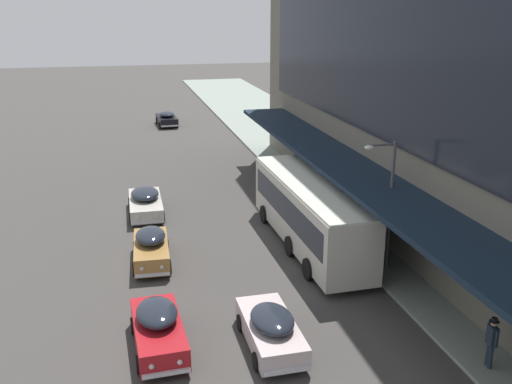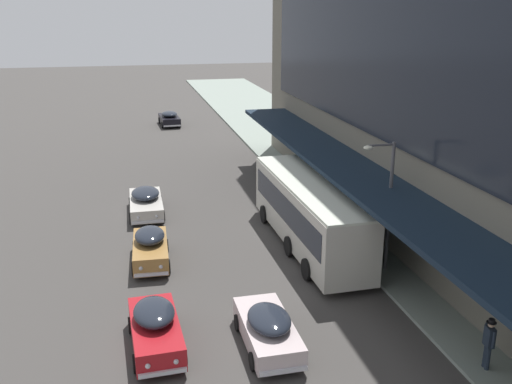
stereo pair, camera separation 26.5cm
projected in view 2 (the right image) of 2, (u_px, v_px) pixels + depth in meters
The scene contains 8 objects.
transit_bus_kerbside_front at pixel (309, 211), 28.75m from camera, with size 2.97×11.57×3.41m.
sedan_second_mid at pixel (150, 247), 27.27m from camera, with size 1.88×4.31×1.64m.
sedan_far_back at pixel (169, 118), 59.44m from camera, with size 2.11×4.54×1.51m.
sedan_oncoming_front at pixel (146, 202), 33.77m from camera, with size 2.03×4.78×1.52m.
sedan_trailing_mid at pixel (155, 328), 20.38m from camera, with size 1.93×4.36×1.64m.
sedan_lead_mid at pixel (268, 328), 20.44m from camera, with size 1.87×4.36×1.50m.
pedestrian_at_kerb at pixel (489, 341), 18.87m from camera, with size 0.33×0.62×1.86m.
street_lamp at pixel (386, 196), 25.40m from camera, with size 1.50×0.28×6.01m.
Camera 2 is at (-4.41, -7.63, 11.68)m, focal length 40.00 mm.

